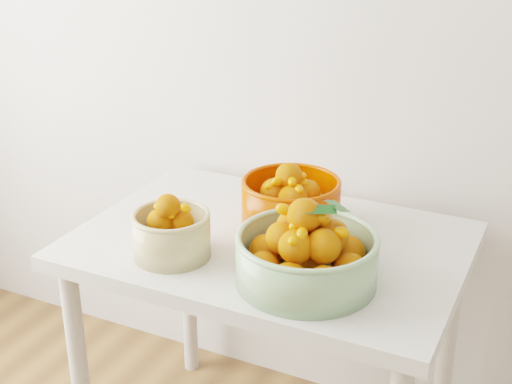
% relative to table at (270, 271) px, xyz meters
% --- Properties ---
extents(table, '(1.00, 0.70, 0.75)m').
position_rel_table_xyz_m(table, '(0.00, 0.00, 0.00)').
color(table, silver).
rests_on(table, ground).
extents(bowl_cream, '(0.25, 0.25, 0.17)m').
position_rel_table_xyz_m(bowl_cream, '(-0.18, -0.19, 0.16)').
color(bowl_cream, tan).
rests_on(bowl_cream, table).
extents(bowl_green, '(0.44, 0.44, 0.21)m').
position_rel_table_xyz_m(bowl_green, '(0.17, -0.16, 0.17)').
color(bowl_green, '#8AB281').
rests_on(bowl_green, table).
extents(bowl_orange, '(0.28, 0.28, 0.19)m').
position_rel_table_xyz_m(bowl_orange, '(0.02, 0.08, 0.17)').
color(bowl_orange, red).
rests_on(bowl_orange, table).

